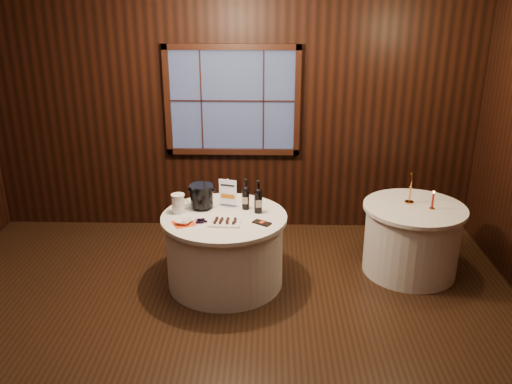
{
  "coord_description": "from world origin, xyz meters",
  "views": [
    {
      "loc": [
        0.45,
        -4.03,
        2.95
      ],
      "look_at": [
        0.33,
        0.9,
        1.07
      ],
      "focal_mm": 38.0,
      "sensor_mm": 36.0,
      "label": 1
    }
  ],
  "objects_px": {
    "chocolate_plate": "(225,222)",
    "grape_bunch": "(201,221)",
    "main_table": "(225,249)",
    "brass_candlestick": "(410,192)",
    "side_table": "(411,239)",
    "sign_stand": "(228,197)",
    "glass_pitcher": "(178,203)",
    "cracker_bowl": "(183,221)",
    "chocolate_box": "(262,223)",
    "ice_bucket": "(202,196)",
    "port_bottle_right": "(258,199)",
    "port_bottle_left": "(246,196)",
    "red_candle": "(433,202)"
  },
  "relations": [
    {
      "from": "port_bottle_right",
      "to": "cracker_bowl",
      "type": "height_order",
      "value": "port_bottle_right"
    },
    {
      "from": "sign_stand",
      "to": "ice_bucket",
      "type": "height_order",
      "value": "sign_stand"
    },
    {
      "from": "chocolate_box",
      "to": "glass_pitcher",
      "type": "xyz_separation_m",
      "value": [
        -0.86,
        0.25,
        0.09
      ]
    },
    {
      "from": "chocolate_plate",
      "to": "glass_pitcher",
      "type": "relative_size",
      "value": 1.61
    },
    {
      "from": "port_bottle_right",
      "to": "chocolate_box",
      "type": "height_order",
      "value": "port_bottle_right"
    },
    {
      "from": "chocolate_plate",
      "to": "brass_candlestick",
      "type": "distance_m",
      "value": 2.03
    },
    {
      "from": "main_table",
      "to": "ice_bucket",
      "type": "bearing_deg",
      "value": 142.12
    },
    {
      "from": "port_bottle_right",
      "to": "chocolate_plate",
      "type": "distance_m",
      "value": 0.45
    },
    {
      "from": "side_table",
      "to": "port_bottle_left",
      "type": "height_order",
      "value": "port_bottle_left"
    },
    {
      "from": "grape_bunch",
      "to": "side_table",
      "type": "bearing_deg",
      "value": 12.42
    },
    {
      "from": "chocolate_box",
      "to": "port_bottle_left",
      "type": "bearing_deg",
      "value": 148.0
    },
    {
      "from": "chocolate_box",
      "to": "red_candle",
      "type": "xyz_separation_m",
      "value": [
        1.77,
        0.41,
        0.07
      ]
    },
    {
      "from": "side_table",
      "to": "chocolate_box",
      "type": "height_order",
      "value": "chocolate_box"
    },
    {
      "from": "port_bottle_right",
      "to": "glass_pitcher",
      "type": "distance_m",
      "value": 0.82
    },
    {
      "from": "sign_stand",
      "to": "port_bottle_left",
      "type": "relative_size",
      "value": 0.95
    },
    {
      "from": "sign_stand",
      "to": "grape_bunch",
      "type": "xyz_separation_m",
      "value": [
        -0.24,
        -0.43,
        -0.09
      ]
    },
    {
      "from": "chocolate_plate",
      "to": "grape_bunch",
      "type": "relative_size",
      "value": 1.78
    },
    {
      "from": "port_bottle_right",
      "to": "grape_bunch",
      "type": "bearing_deg",
      "value": -163.3
    },
    {
      "from": "port_bottle_right",
      "to": "brass_candlestick",
      "type": "height_order",
      "value": "brass_candlestick"
    },
    {
      "from": "chocolate_plate",
      "to": "port_bottle_right",
      "type": "bearing_deg",
      "value": 42.24
    },
    {
      "from": "port_bottle_left",
      "to": "brass_candlestick",
      "type": "xyz_separation_m",
      "value": [
        1.75,
        0.21,
        -0.02
      ]
    },
    {
      "from": "side_table",
      "to": "chocolate_box",
      "type": "distance_m",
      "value": 1.73
    },
    {
      "from": "side_table",
      "to": "sign_stand",
      "type": "relative_size",
      "value": 3.47
    },
    {
      "from": "red_candle",
      "to": "brass_candlestick",
      "type": "bearing_deg",
      "value": 139.72
    },
    {
      "from": "side_table",
      "to": "sign_stand",
      "type": "xyz_separation_m",
      "value": [
        -1.97,
        -0.06,
        0.49
      ]
    },
    {
      "from": "brass_candlestick",
      "to": "port_bottle_right",
      "type": "bearing_deg",
      "value": -169.46
    },
    {
      "from": "side_table",
      "to": "grape_bunch",
      "type": "bearing_deg",
      "value": -167.58
    },
    {
      "from": "grape_bunch",
      "to": "glass_pitcher",
      "type": "height_order",
      "value": "glass_pitcher"
    },
    {
      "from": "port_bottle_left",
      "to": "grape_bunch",
      "type": "relative_size",
      "value": 1.81
    },
    {
      "from": "side_table",
      "to": "ice_bucket",
      "type": "height_order",
      "value": "ice_bucket"
    },
    {
      "from": "grape_bunch",
      "to": "cracker_bowl",
      "type": "xyz_separation_m",
      "value": [
        -0.17,
        -0.02,
        0.0
      ]
    },
    {
      "from": "chocolate_box",
      "to": "grape_bunch",
      "type": "distance_m",
      "value": 0.6
    },
    {
      "from": "ice_bucket",
      "to": "chocolate_plate",
      "type": "relative_size",
      "value": 0.8
    },
    {
      "from": "side_table",
      "to": "brass_candlestick",
      "type": "bearing_deg",
      "value": 114.97
    },
    {
      "from": "port_bottle_left",
      "to": "ice_bucket",
      "type": "relative_size",
      "value": 1.27
    },
    {
      "from": "chocolate_box",
      "to": "cracker_bowl",
      "type": "distance_m",
      "value": 0.77
    },
    {
      "from": "main_table",
      "to": "brass_candlestick",
      "type": "bearing_deg",
      "value": 11.25
    },
    {
      "from": "brass_candlestick",
      "to": "glass_pitcher",
      "type": "bearing_deg",
      "value": -172.42
    },
    {
      "from": "side_table",
      "to": "glass_pitcher",
      "type": "xyz_separation_m",
      "value": [
        -2.47,
        -0.23,
        0.48
      ]
    },
    {
      "from": "chocolate_box",
      "to": "cracker_bowl",
      "type": "relative_size",
      "value": 1.17
    },
    {
      "from": "port_bottle_left",
      "to": "chocolate_plate",
      "type": "height_order",
      "value": "port_bottle_left"
    },
    {
      "from": "cracker_bowl",
      "to": "chocolate_plate",
      "type": "bearing_deg",
      "value": 0.9
    },
    {
      "from": "chocolate_plate",
      "to": "chocolate_box",
      "type": "bearing_deg",
      "value": 2.16
    },
    {
      "from": "side_table",
      "to": "ice_bucket",
      "type": "bearing_deg",
      "value": -177.23
    },
    {
      "from": "port_bottle_left",
      "to": "port_bottle_right",
      "type": "bearing_deg",
      "value": -26.04
    },
    {
      "from": "main_table",
      "to": "ice_bucket",
      "type": "distance_m",
      "value": 0.6
    },
    {
      "from": "glass_pitcher",
      "to": "cracker_bowl",
      "type": "relative_size",
      "value": 1.29
    },
    {
      "from": "ice_bucket",
      "to": "glass_pitcher",
      "type": "xyz_separation_m",
      "value": [
        -0.22,
        -0.12,
        -0.03
      ]
    },
    {
      "from": "chocolate_plate",
      "to": "brass_candlestick",
      "type": "height_order",
      "value": "brass_candlestick"
    },
    {
      "from": "brass_candlestick",
      "to": "cracker_bowl",
      "type": "bearing_deg",
      "value": -165.68
    }
  ]
}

